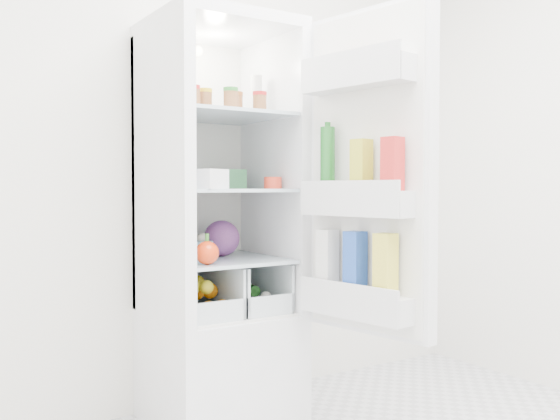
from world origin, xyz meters
TOP-DOWN VIEW (x-y plane):
  - room_walls at (0.00, 0.00)m, footprint 3.02×3.02m
  - refrigerator at (-0.20, 1.25)m, footprint 0.60×0.60m
  - shelf_low at (-0.20, 1.19)m, footprint 0.49×0.53m
  - shelf_mid at (-0.20, 1.19)m, footprint 0.49×0.53m
  - shelf_top at (-0.20, 1.19)m, footprint 0.49×0.53m
  - crisper_left at (-0.32, 1.19)m, footprint 0.23×0.46m
  - crisper_right at (-0.08, 1.19)m, footprint 0.23×0.46m
  - condiment_jars at (-0.24, 1.07)m, footprint 0.38×0.16m
  - squeeze_bottle at (-0.02, 1.18)m, footprint 0.06×0.06m
  - tub_white at (-0.36, 0.99)m, footprint 0.16×0.16m
  - tin_red at (-0.01, 1.06)m, footprint 0.08×0.08m
  - foil_tray at (-0.32, 1.30)m, footprint 0.17×0.15m
  - tub_green at (-0.10, 1.29)m, footprint 0.13×0.17m
  - red_cabbage at (-0.16, 1.25)m, footprint 0.16×0.16m
  - bell_pepper at (-0.36, 1.00)m, footprint 0.10×0.10m
  - mushroom_bowl at (-0.29, 1.26)m, footprint 0.19×0.19m
  - citrus_pile at (-0.33, 1.15)m, footprint 0.20×0.31m
  - veg_pile at (-0.07, 1.18)m, footprint 0.16×0.30m
  - fridge_door at (0.15, 0.61)m, footprint 0.26×0.60m

SIDE VIEW (x-z plane):
  - veg_pile at x=-0.07m, z-range 0.51..0.61m
  - citrus_pile at x=-0.33m, z-range 0.51..0.67m
  - crisper_left at x=-0.32m, z-range 0.50..0.72m
  - crisper_right at x=-0.08m, z-range 0.50..0.72m
  - refrigerator at x=-0.20m, z-range -0.23..1.57m
  - shelf_low at x=-0.20m, z-range 0.73..0.75m
  - mushroom_bowl at x=-0.29m, z-range 0.75..0.82m
  - bell_pepper at x=-0.36m, z-range 0.75..0.84m
  - red_cabbage at x=-0.16m, z-range 0.75..0.91m
  - shelf_mid at x=-0.20m, z-range 1.04..1.06m
  - foil_tray at x=-0.32m, z-range 1.06..1.09m
  - tin_red at x=-0.01m, z-range 1.06..1.11m
  - fridge_door at x=0.15m, z-range 0.44..1.74m
  - tub_white at x=-0.36m, z-range 1.06..1.14m
  - tub_green at x=-0.10m, z-range 1.06..1.15m
  - shelf_top at x=-0.20m, z-range 1.37..1.39m
  - condiment_jars at x=-0.24m, z-range 1.39..1.47m
  - squeeze_bottle at x=-0.02m, z-range 1.39..1.58m
  - room_walls at x=0.00m, z-range 0.29..2.90m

